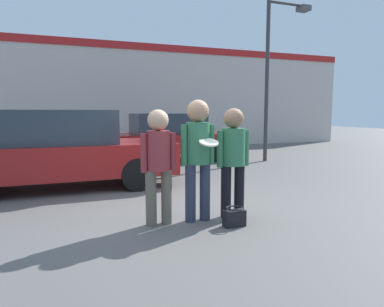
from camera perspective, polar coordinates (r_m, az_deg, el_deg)
name	(u,v)px	position (r m, az deg, el deg)	size (l,w,h in m)	color
ground_plane	(181,214)	(5.32, -1.79, -10.00)	(56.00, 56.00, 0.00)	#5B5956
storefront_building	(103,95)	(14.90, -14.56, 9.41)	(24.00, 0.22, 4.49)	beige
person_left	(158,158)	(4.65, -5.61, -0.83)	(0.49, 0.32, 1.58)	#665B4C
person_middle_with_frisbee	(198,150)	(4.78, 1.00, 0.62)	(0.50, 0.54, 1.72)	#2D3347
person_right	(233,154)	(5.04, 6.87, -0.01)	(0.52, 0.35, 1.60)	black
parked_car_near	(59,150)	(7.50, -21.33, 0.59)	(4.55, 1.92, 1.59)	maroon
parked_car_far	(169,137)	(11.12, -3.85, 2.77)	(4.20, 1.93, 1.52)	maroon
street_lamp	(276,60)	(11.45, 13.80, 14.92)	(1.53, 0.35, 5.08)	#38383D
handbag	(234,217)	(4.76, 7.05, -10.50)	(0.30, 0.23, 0.26)	black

